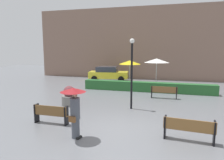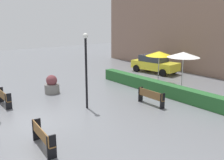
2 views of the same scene
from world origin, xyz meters
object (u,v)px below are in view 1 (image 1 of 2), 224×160
object	(u,v)px
lamp_post	(132,67)
patio_umbrella_yellow	(130,62)
pedestrian_with_umbrella	(74,106)
patio_umbrella_white	(157,61)
bench_back_row	(164,91)
parked_car	(108,73)
bench_near_right	(189,128)
planter_pot	(69,97)
bench_near_left	(51,113)

from	to	relation	value
lamp_post	patio_umbrella_yellow	bearing A→B (deg)	101.92
pedestrian_with_umbrella	patio_umbrella_white	xyz separation A→B (m)	(2.28, 11.66, 1.14)
bench_back_row	pedestrian_with_umbrella	bearing A→B (deg)	-111.72
parked_car	bench_back_row	bearing A→B (deg)	-47.71
bench_near_right	patio_umbrella_white	bearing A→B (deg)	100.55
planter_pot	lamp_post	distance (m)	4.34
bench_near_left	planter_pot	world-z (taller)	planter_pot
lamp_post	planter_pot	bearing A→B (deg)	-175.82
bench_near_left	pedestrian_with_umbrella	xyz separation A→B (m)	(1.80, -1.15, 0.80)
parked_car	pedestrian_with_umbrella	bearing A→B (deg)	-78.15
parked_car	patio_umbrella_white	bearing A→B (deg)	-29.09
planter_pot	lamp_post	xyz separation A→B (m)	(3.86, 0.28, 1.96)
parked_car	lamp_post	bearing A→B (deg)	-65.97
bench_back_row	patio_umbrella_yellow	bearing A→B (deg)	128.28
patio_umbrella_white	parked_car	size ratio (longest dim) A/B	0.60
pedestrian_with_umbrella	lamp_post	bearing A→B (deg)	73.74
bench_near_right	patio_umbrella_white	xyz separation A→B (m)	(-2.00, 10.75, 1.93)
bench_back_row	pedestrian_with_umbrella	world-z (taller)	pedestrian_with_umbrella
pedestrian_with_umbrella	patio_umbrella_yellow	world-z (taller)	patio_umbrella_yellow
pedestrian_with_umbrella	parked_car	distance (m)	14.96
patio_umbrella_white	bench_near_right	bearing A→B (deg)	-79.45
planter_pot	lamp_post	bearing A→B (deg)	4.18
bench_back_row	planter_pot	xyz separation A→B (m)	(-5.62, -3.43, 0.01)
bench_near_right	bench_near_left	world-z (taller)	bench_near_right
bench_back_row	parked_car	size ratio (longest dim) A/B	0.41
patio_umbrella_white	bench_near_left	bearing A→B (deg)	-111.23
lamp_post	patio_umbrella_yellow	world-z (taller)	lamp_post
pedestrian_with_umbrella	planter_pot	bearing A→B (deg)	119.58
lamp_post	bench_near_right	bearing A→B (deg)	-52.32
patio_umbrella_yellow	patio_umbrella_white	distance (m)	2.50
bench_near_left	pedestrian_with_umbrella	bearing A→B (deg)	-32.72
planter_pot	bench_near_right	bearing A→B (deg)	-27.27
bench_near_left	pedestrian_with_umbrella	distance (m)	2.28
lamp_post	bench_near_left	bearing A→B (deg)	-131.87
patio_umbrella_yellow	bench_back_row	bearing A→B (deg)	-51.72
bench_back_row	patio_umbrella_white	distance (m)	4.37
lamp_post	patio_umbrella_white	size ratio (longest dim) A/B	1.54
parked_car	patio_umbrella_yellow	bearing A→B (deg)	-42.22
patio_umbrella_white	parked_car	xyz separation A→B (m)	(-5.35, 2.98, -1.65)
bench_near_right	bench_back_row	bearing A→B (deg)	99.55
bench_near_right	patio_umbrella_yellow	size ratio (longest dim) A/B	0.78
bench_near_right	pedestrian_with_umbrella	size ratio (longest dim) A/B	0.93
bench_near_left	patio_umbrella_yellow	world-z (taller)	patio_umbrella_yellow
pedestrian_with_umbrella	patio_umbrella_white	size ratio (longest dim) A/B	0.77
planter_pot	bench_near_left	bearing A→B (deg)	-77.81
planter_pot	parked_car	xyz separation A→B (m)	(-0.57, 10.23, 0.29)
patio_umbrella_white	planter_pot	bearing A→B (deg)	-123.38
bench_back_row	parked_car	distance (m)	9.20
bench_near_left	patio_umbrella_yellow	distance (m)	11.11
bench_near_right	bench_near_left	xyz separation A→B (m)	(-6.08, 0.25, -0.01)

